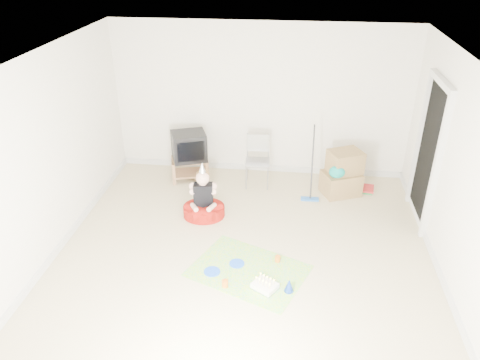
# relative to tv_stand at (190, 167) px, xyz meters

# --- Properties ---
(ground) EXTENTS (5.00, 5.00, 0.00)m
(ground) POSITION_rel_tv_stand_xyz_m (1.16, -2.00, -0.24)
(ground) COLOR beige
(ground) RESTS_ON ground
(doorway_recess) EXTENTS (0.02, 0.90, 2.05)m
(doorway_recess) POSITION_rel_tv_stand_xyz_m (3.64, -0.80, 0.79)
(doorway_recess) COLOR black
(doorway_recess) RESTS_ON ground
(tv_stand) EXTENTS (0.70, 0.53, 0.39)m
(tv_stand) POSITION_rel_tv_stand_xyz_m (0.00, 0.00, 0.00)
(tv_stand) COLOR #906441
(tv_stand) RESTS_ON ground
(crt_tv) EXTENTS (0.68, 0.62, 0.48)m
(crt_tv) POSITION_rel_tv_stand_xyz_m (0.00, 0.00, 0.39)
(crt_tv) COLOR black
(crt_tv) RESTS_ON tv_stand
(folding_chair) EXTENTS (0.41, 0.40, 0.87)m
(folding_chair) POSITION_rel_tv_stand_xyz_m (1.17, -0.07, 0.19)
(folding_chair) COLOR #95959A
(folding_chair) RESTS_ON ground
(cardboard_boxes) EXTENTS (0.70, 0.65, 0.74)m
(cardboard_boxes) POSITION_rel_tv_stand_xyz_m (2.55, -0.19, 0.12)
(cardboard_boxes) COLOR olive
(cardboard_boxes) RESTS_ON ground
(floor_mop) EXTENTS (0.29, 0.39, 1.16)m
(floor_mop) POSITION_rel_tv_stand_xyz_m (2.05, -0.47, 0.03)
(floor_mop) COLOR blue
(floor_mop) RESTS_ON ground
(book_pile) EXTENTS (0.28, 0.33, 0.06)m
(book_pile) POSITION_rel_tv_stand_xyz_m (3.00, -0.05, -0.20)
(book_pile) COLOR #277535
(book_pile) RESTS_ON ground
(seated_woman) EXTENTS (0.69, 0.69, 0.90)m
(seated_woman) POSITION_rel_tv_stand_xyz_m (0.45, -1.14, -0.04)
(seated_woman) COLOR #A4170F
(seated_woman) RESTS_ON ground
(party_mat) EXTENTS (1.67, 1.47, 0.01)m
(party_mat) POSITION_rel_tv_stand_xyz_m (1.25, -2.36, -0.23)
(party_mat) COLOR #DF2F77
(party_mat) RESTS_ON ground
(birthday_cake) EXTENTS (0.36, 0.34, 0.14)m
(birthday_cake) POSITION_rel_tv_stand_xyz_m (1.49, -2.67, -0.20)
(birthday_cake) COLOR white
(birthday_cake) RESTS_ON party_mat
(blue_plate_near) EXTENTS (0.28, 0.28, 0.01)m
(blue_plate_near) POSITION_rel_tv_stand_xyz_m (1.09, -2.24, -0.22)
(blue_plate_near) COLOR blue
(blue_plate_near) RESTS_ON party_mat
(blue_plate_far) EXTENTS (0.22, 0.22, 0.01)m
(blue_plate_far) POSITION_rel_tv_stand_xyz_m (0.80, -2.44, -0.22)
(blue_plate_far) COLOR blue
(blue_plate_far) RESTS_ON party_mat
(orange_cup_near) EXTENTS (0.10, 0.10, 0.08)m
(orange_cup_near) POSITION_rel_tv_stand_xyz_m (1.61, -2.12, -0.19)
(orange_cup_near) COLOR orange
(orange_cup_near) RESTS_ON party_mat
(orange_cup_far) EXTENTS (0.09, 0.09, 0.09)m
(orange_cup_far) POSITION_rel_tv_stand_xyz_m (1.00, -2.69, -0.19)
(orange_cup_far) COLOR orange
(orange_cup_far) RESTS_ON party_mat
(blue_party_hat) EXTENTS (0.13, 0.13, 0.17)m
(blue_party_hat) POSITION_rel_tv_stand_xyz_m (1.78, -2.68, -0.14)
(blue_party_hat) COLOR #193EB0
(blue_party_hat) RESTS_ON party_mat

